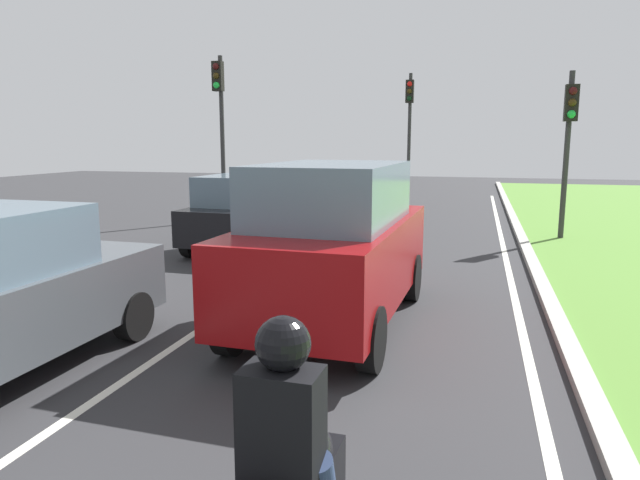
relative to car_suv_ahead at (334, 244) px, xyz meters
name	(u,v)px	position (x,y,z in m)	size (l,w,h in m)	color
ground_plane	(338,258)	(-1.02, 4.50, -1.17)	(60.00, 60.00, 0.00)	#2D2D30
lane_line_center	(308,256)	(-1.72, 4.50, -1.16)	(0.12, 32.00, 0.01)	silver
lane_line_right_edge	(508,268)	(2.58, 4.50, -1.16)	(0.12, 32.00, 0.01)	silver
curb_right	(534,266)	(3.08, 4.50, -1.11)	(0.24, 48.00, 0.12)	#9E9B93
car_suv_ahead	(334,244)	(0.00, 0.00, 0.00)	(2.10, 4.56, 2.28)	maroon
car_hatchback_far	(242,213)	(-3.48, 4.92, -0.28)	(1.84, 3.75, 1.78)	black
rider_person	(284,422)	(1.01, -5.05, 0.02)	(0.51, 0.41, 1.16)	black
traffic_light_near_right	(569,129)	(4.06, 8.23, 1.70)	(0.32, 0.50, 4.31)	#2D2D2D
traffic_light_overhead_left	(220,110)	(-6.04, 9.31, 2.36)	(0.32, 0.50, 5.20)	#2D2D2D
traffic_light_far_median	(409,117)	(-0.91, 16.25, 2.37)	(0.32, 0.50, 5.26)	#2D2D2D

